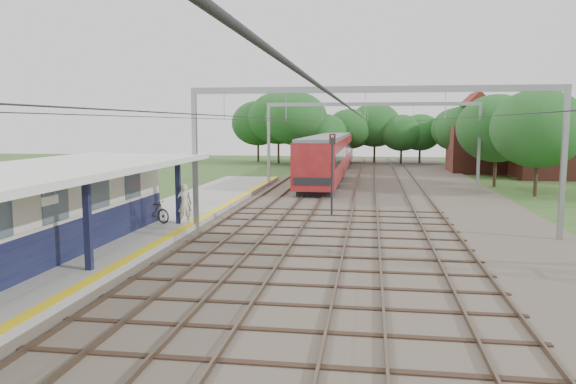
{
  "coord_description": "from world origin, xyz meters",
  "views": [
    {
      "loc": [
        3.5,
        -11.41,
        5.29
      ],
      "look_at": [
        -0.91,
        18.44,
        1.6
      ],
      "focal_mm": 35.0,
      "sensor_mm": 36.0,
      "label": 1
    }
  ],
  "objects_px": {
    "bicycle": "(154,211)",
    "signal_post": "(332,163)",
    "train": "(332,153)",
    "person": "(184,204)"
  },
  "relations": [
    {
      "from": "bicycle",
      "to": "signal_post",
      "type": "relative_size",
      "value": 0.41
    },
    {
      "from": "person",
      "to": "train",
      "type": "distance_m",
      "value": 32.01
    },
    {
      "from": "person",
      "to": "bicycle",
      "type": "height_order",
      "value": "person"
    },
    {
      "from": "person",
      "to": "signal_post",
      "type": "relative_size",
      "value": 0.42
    },
    {
      "from": "train",
      "to": "signal_post",
      "type": "xyz_separation_m",
      "value": [
        1.85,
        -26.46,
        0.8
      ]
    },
    {
      "from": "train",
      "to": "signal_post",
      "type": "bearing_deg",
      "value": -86.0
    },
    {
      "from": "bicycle",
      "to": "signal_post",
      "type": "bearing_deg",
      "value": -36.85
    },
    {
      "from": "person",
      "to": "signal_post",
      "type": "bearing_deg",
      "value": -158.17
    },
    {
      "from": "bicycle",
      "to": "signal_post",
      "type": "height_order",
      "value": "signal_post"
    },
    {
      "from": "bicycle",
      "to": "train",
      "type": "xyz_separation_m",
      "value": [
        6.67,
        31.59,
        1.33
      ]
    }
  ]
}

